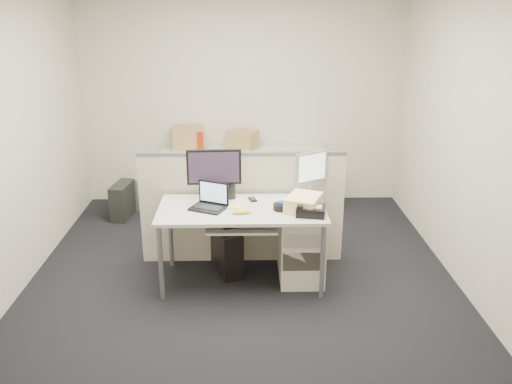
{
  "coord_description": "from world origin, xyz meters",
  "views": [
    {
      "loc": [
        0.04,
        -4.53,
        2.48
      ],
      "look_at": [
        0.13,
        0.15,
        0.83
      ],
      "focal_mm": 38.0,
      "sensor_mm": 36.0,
      "label": 1
    }
  ],
  "objects_px": {
    "desk": "(242,215)",
    "monitor_main": "(214,176)",
    "desk_phone": "(311,211)",
    "laptop": "(208,197)"
  },
  "relations": [
    {
      "from": "monitor_main",
      "to": "laptop",
      "type": "height_order",
      "value": "monitor_main"
    },
    {
      "from": "desk",
      "to": "laptop",
      "type": "height_order",
      "value": "laptop"
    },
    {
      "from": "monitor_main",
      "to": "desk_phone",
      "type": "distance_m",
      "value": 0.95
    },
    {
      "from": "laptop",
      "to": "desk",
      "type": "bearing_deg",
      "value": 28.71
    },
    {
      "from": "desk",
      "to": "desk_phone",
      "type": "relative_size",
      "value": 6.17
    },
    {
      "from": "desk",
      "to": "laptop",
      "type": "xyz_separation_m",
      "value": [
        -0.3,
        -0.02,
        0.18
      ]
    },
    {
      "from": "laptop",
      "to": "desk_phone",
      "type": "height_order",
      "value": "laptop"
    },
    {
      "from": "desk_phone",
      "to": "monitor_main",
      "type": "bearing_deg",
      "value": 168.41
    },
    {
      "from": "desk",
      "to": "monitor_main",
      "type": "height_order",
      "value": "monitor_main"
    },
    {
      "from": "desk",
      "to": "desk_phone",
      "type": "xyz_separation_m",
      "value": [
        0.6,
        -0.18,
        0.1
      ]
    }
  ]
}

